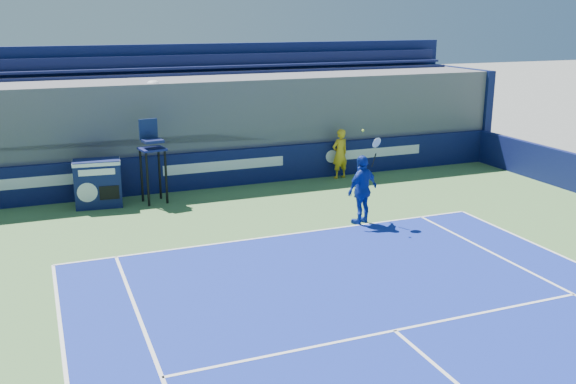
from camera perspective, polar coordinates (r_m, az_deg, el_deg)
name	(u,v)px	position (r m, az deg, el deg)	size (l,w,h in m)	color
ball_person	(340,154)	(21.85, 4.64, 3.42)	(0.62, 0.40, 1.69)	gold
back_hoarding	(224,169)	(20.86, -5.69, 2.09)	(20.40, 0.21, 1.20)	#0C1243
match_clock	(98,182)	(19.29, -16.55, 0.84)	(1.38, 0.85, 1.40)	#0E1646
umpire_chair	(152,152)	(19.18, -12.00, 3.48)	(0.80, 0.80, 2.48)	black
tennis_player	(362,190)	(17.05, 6.63, 0.22)	(1.18, 0.84, 2.57)	#132F9D
stadium_seating	(206,121)	(22.56, -7.29, 6.24)	(21.00, 4.05, 4.40)	#515156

